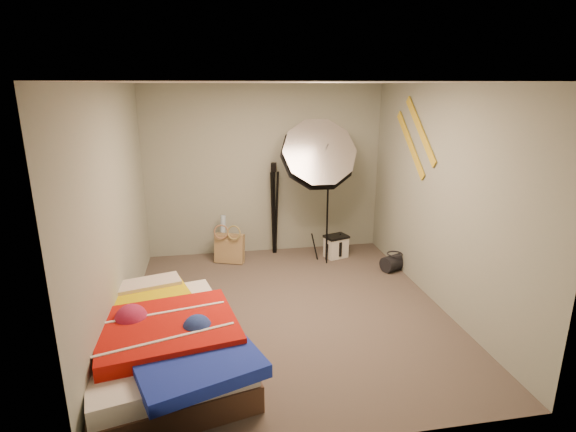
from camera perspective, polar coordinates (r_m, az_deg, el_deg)
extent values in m
plane|color=brown|center=(5.24, 0.06, -11.94)|extent=(4.00, 4.00, 0.00)
plane|color=silver|center=(4.61, 0.07, 16.59)|extent=(4.00, 4.00, 0.00)
plane|color=gray|center=(6.70, -2.93, 5.75)|extent=(3.50, 0.00, 3.50)
plane|color=gray|center=(2.93, 6.97, -8.58)|extent=(3.50, 0.00, 3.50)
plane|color=gray|center=(4.80, -20.98, 0.37)|extent=(0.00, 4.00, 4.00)
plane|color=gray|center=(5.35, 18.86, 2.16)|extent=(0.00, 4.00, 4.00)
cube|color=tan|center=(6.55, -7.43, -4.09)|extent=(0.46, 0.32, 0.44)
cylinder|color=#5A8AB9|center=(6.66, -8.29, -2.71)|extent=(0.14, 0.20, 0.65)
cube|color=silver|center=(6.74, 6.11, -3.95)|extent=(0.36, 0.31, 0.31)
cylinder|color=black|center=(6.43, 13.33, -5.78)|extent=(0.41, 0.34, 0.22)
cube|color=gold|center=(5.76, 16.47, 10.40)|extent=(0.02, 0.91, 0.78)
cube|color=gold|center=(6.00, 15.27, 8.79)|extent=(0.02, 0.91, 0.78)
cube|color=#4D3224|center=(4.40, -15.60, -16.85)|extent=(1.67, 2.07, 0.24)
cube|color=silver|center=(4.29, -15.81, -14.60)|extent=(1.62, 2.03, 0.16)
cube|color=#D4BE07|center=(4.58, -18.40, -11.04)|extent=(1.22, 1.14, 0.13)
cube|color=#B4130B|center=(4.11, -15.03, -13.81)|extent=(1.30, 1.16, 0.15)
cube|color=#1B2EB0|center=(3.68, -11.38, -17.91)|extent=(1.10, 0.99, 0.11)
cube|color=#D899B0|center=(4.91, -17.29, -8.60)|extent=(0.69, 0.45, 0.13)
cylinder|color=black|center=(6.40, 5.04, 1.34)|extent=(0.03, 0.03, 1.66)
cube|color=black|center=(6.24, 5.22, 8.26)|extent=(0.07, 0.07, 0.10)
cone|color=silver|center=(6.09, 3.81, 7.60)|extent=(1.27, 0.97, 1.22)
cylinder|color=black|center=(6.73, -1.77, 0.38)|extent=(0.05, 0.05, 1.26)
cube|color=black|center=(6.57, -1.82, 6.22)|extent=(0.09, 0.09, 0.13)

